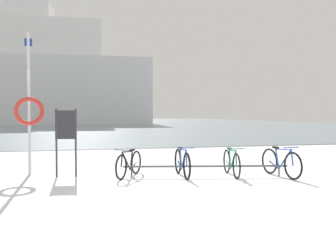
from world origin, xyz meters
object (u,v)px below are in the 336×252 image
info_sign (66,131)px  rescue_post (29,108)px  bicycle_3 (281,163)px  bicycle_1 (182,163)px  bicycle_2 (231,163)px  bicycle_0 (129,164)px

info_sign → rescue_post: (-0.99, 0.60, 0.61)m
bicycle_3 → rescue_post: bearing=163.8°
bicycle_1 → rescue_post: bearing=162.1°
info_sign → rescue_post: 1.31m
bicycle_3 → info_sign: bearing=166.8°
bicycle_2 → bicycle_3: (1.22, -0.41, 0.02)m
bicycle_1 → info_sign: 3.17m
bicycle_2 → rescue_post: size_ratio=0.42×
bicycle_3 → bicycle_2: bearing=161.4°
bicycle_1 → bicycle_3: size_ratio=1.00×
bicycle_1 → info_sign: (-2.98, 0.68, 0.84)m
bicycle_0 → info_sign: size_ratio=0.78×
bicycle_2 → info_sign: 4.46m
bicycle_0 → bicycle_3: bearing=-12.9°
bicycle_0 → rescue_post: (-2.59, 1.00, 1.48)m
bicycle_3 → rescue_post: rescue_post is taller
bicycle_2 → info_sign: size_ratio=0.90×
bicycle_0 → bicycle_3: (3.91, -0.89, 0.03)m
bicycle_1 → bicycle_2: bicycle_1 is taller
bicycle_1 → bicycle_3: bearing=-13.6°
bicycle_3 → rescue_post: size_ratio=0.44×
bicycle_2 → rescue_post: bearing=164.3°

